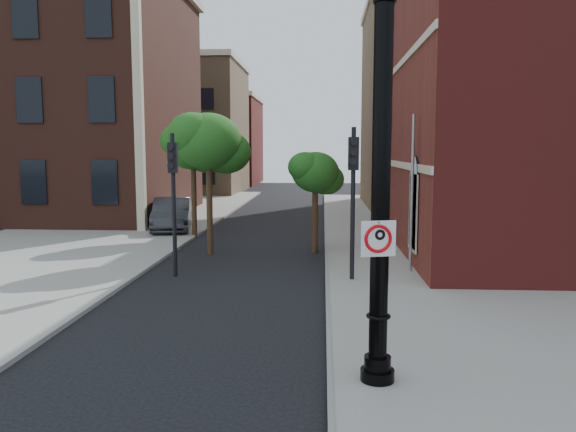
# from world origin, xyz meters

# --- Properties ---
(ground) EXTENTS (120.00, 120.00, 0.00)m
(ground) POSITION_xyz_m (0.00, 0.00, 0.00)
(ground) COLOR black
(ground) RESTS_ON ground
(sidewalk_right) EXTENTS (8.00, 60.00, 0.12)m
(sidewalk_right) POSITION_xyz_m (6.00, 10.00, 0.06)
(sidewalk_right) COLOR gray
(sidewalk_right) RESTS_ON ground
(sidewalk_left) EXTENTS (10.00, 50.00, 0.12)m
(sidewalk_left) POSITION_xyz_m (-9.00, 18.00, 0.06)
(sidewalk_left) COLOR gray
(sidewalk_left) RESTS_ON ground
(curb_edge) EXTENTS (0.10, 60.00, 0.14)m
(curb_edge) POSITION_xyz_m (2.05, 10.00, 0.07)
(curb_edge) COLOR gray
(curb_edge) RESTS_ON ground
(victorian_building) EXTENTS (18.60, 14.60, 17.95)m
(victorian_building) POSITION_xyz_m (-16.00, 23.97, 8.74)
(victorian_building) COLOR #54291F
(victorian_building) RESTS_ON ground
(bg_building_tan_a) EXTENTS (12.00, 12.00, 12.00)m
(bg_building_tan_a) POSITION_xyz_m (-12.00, 44.00, 6.00)
(bg_building_tan_a) COLOR #8E6F4D
(bg_building_tan_a) RESTS_ON ground
(bg_building_red) EXTENTS (12.00, 12.00, 10.00)m
(bg_building_red) POSITION_xyz_m (-12.00, 58.00, 5.00)
(bg_building_red) COLOR maroon
(bg_building_red) RESTS_ON ground
(bg_building_tan_b) EXTENTS (22.00, 14.00, 14.00)m
(bg_building_tan_b) POSITION_xyz_m (16.00, 30.00, 7.00)
(bg_building_tan_b) COLOR #8E6F4D
(bg_building_tan_b) RESTS_ON ground
(lamppost) EXTENTS (0.59, 0.59, 6.97)m
(lamppost) POSITION_xyz_m (2.87, -0.57, 3.22)
(lamppost) COLOR black
(lamppost) RESTS_ON ground
(no_parking_sign) EXTENTS (0.59, 0.17, 0.60)m
(no_parking_sign) POSITION_xyz_m (2.83, -0.74, 2.63)
(no_parking_sign) COLOR white
(no_parking_sign) RESTS_ON ground
(parked_car) EXTENTS (2.75, 5.36, 1.68)m
(parked_car) POSITION_xyz_m (-5.71, 17.83, 0.84)
(parked_car) COLOR #2D2D32
(parked_car) RESTS_ON ground
(traffic_signal_left) EXTENTS (0.31, 0.39, 4.61)m
(traffic_signal_left) POSITION_xyz_m (-2.87, 7.66, 3.11)
(traffic_signal_left) COLOR black
(traffic_signal_left) RESTS_ON ground
(traffic_signal_right) EXTENTS (0.32, 0.40, 4.77)m
(traffic_signal_right) POSITION_xyz_m (2.82, 7.11, 3.21)
(traffic_signal_right) COLOR black
(traffic_signal_right) RESTS_ON ground
(utility_pole) EXTENTS (0.10, 0.10, 5.23)m
(utility_pole) POSITION_xyz_m (4.80, 8.45, 2.61)
(utility_pole) COLOR #999999
(utility_pole) RESTS_ON ground
(street_tree_a) EXTENTS (3.06, 2.76, 5.51)m
(street_tree_a) POSITION_xyz_m (-2.48, 11.66, 4.35)
(street_tree_a) COLOR #362315
(street_tree_a) RESTS_ON ground
(street_tree_b) EXTENTS (2.93, 2.65, 5.28)m
(street_tree_b) POSITION_xyz_m (-4.05, 15.77, 4.16)
(street_tree_b) COLOR #362315
(street_tree_b) RESTS_ON ground
(street_tree_c) EXTENTS (2.23, 2.01, 4.02)m
(street_tree_c) POSITION_xyz_m (1.63, 12.29, 3.16)
(street_tree_c) COLOR #362315
(street_tree_c) RESTS_ON ground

